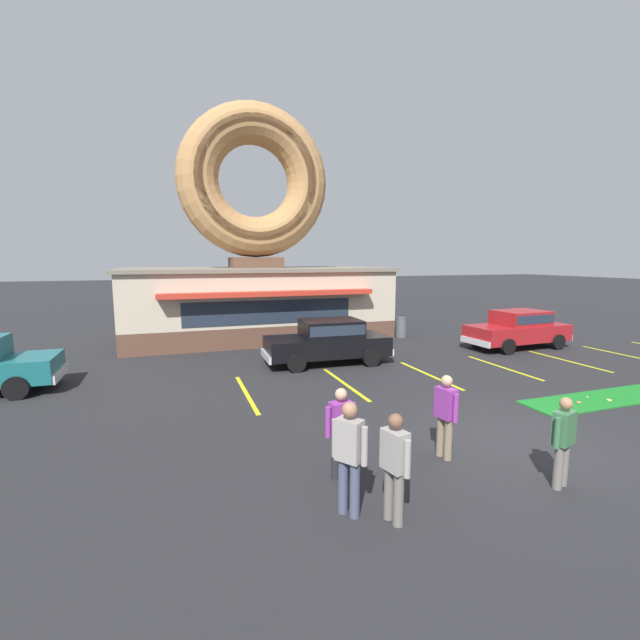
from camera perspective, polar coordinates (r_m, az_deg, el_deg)
ground_plane at (r=10.14m, az=24.29°, el=-14.43°), size 160.00×160.00×0.00m
donut_shop_building at (r=21.01m, az=-8.55°, el=7.94°), size 12.30×6.75×10.96m
putting_mat at (r=13.99m, az=33.37°, el=-8.81°), size 4.66×1.22×0.03m
mini_donut_near_left at (r=13.26m, az=31.22°, el=-9.37°), size 0.13×0.13×0.04m
mini_donut_near_right at (r=12.17m, az=28.90°, el=-10.71°), size 0.13×0.13×0.04m
mini_donut_mid_left at (r=12.30m, az=29.58°, el=-10.57°), size 0.13×0.13×0.04m
mini_donut_mid_centre at (r=13.90m, az=34.12°, el=-8.84°), size 0.13×0.13×0.04m
golf_ball at (r=13.87m, az=32.07°, el=-8.70°), size 0.04×0.04×0.04m
car_black at (r=15.50m, az=1.12°, el=-2.65°), size 4.62×2.10×1.60m
car_red at (r=20.12m, az=24.94°, el=-0.93°), size 4.62×2.10×1.60m
pedestrian_blue_sweater_man at (r=7.57m, az=2.80°, el=-14.28°), size 0.59×0.29×1.60m
pedestrian_hooded_kid at (r=6.48m, az=9.90°, el=-18.26°), size 0.32×0.58×1.63m
pedestrian_leather_jacket_man at (r=6.53m, az=3.91°, el=-17.25°), size 0.42×0.50×1.74m
pedestrian_clipboard_woman at (r=8.59m, az=16.37°, el=-11.76°), size 0.30×0.59×1.62m
pedestrian_beanie_man at (r=8.30m, az=29.68°, el=-13.56°), size 0.57×0.35×1.54m
trash_bin at (r=21.20m, az=10.76°, el=-0.91°), size 0.57×0.57×0.97m
parking_stripe_far_left at (r=12.43m, az=-9.79°, el=-9.63°), size 0.12×3.60×0.01m
parking_stripe_left at (r=13.22m, az=3.29°, el=-8.44°), size 0.12×3.60×0.01m
parking_stripe_mid_left at (r=14.59m, az=14.32°, el=-7.09°), size 0.12×3.60×0.01m
parking_stripe_centre at (r=16.41m, az=23.15°, el=-5.82°), size 0.12×3.60×0.01m
parking_stripe_mid_right at (r=18.53m, az=30.06°, el=-4.72°), size 0.12×3.60×0.01m
parking_stripe_right at (r=20.87m, az=35.47°, el=-3.81°), size 0.12×3.60×0.01m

